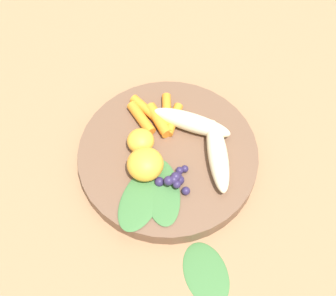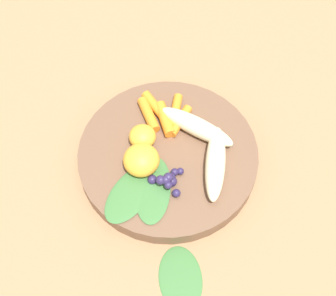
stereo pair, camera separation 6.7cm
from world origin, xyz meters
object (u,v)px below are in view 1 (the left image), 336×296
object	(u,v)px
bowl	(168,156)
kale_leaf_stray	(206,273)
orange_segment_near	(145,164)
banana_peeled_right	(218,155)
banana_peeled_left	(192,122)

from	to	relation	value
bowl	kale_leaf_stray	xyz separation A→B (m)	(-0.03, -0.18, -0.01)
orange_segment_near	banana_peeled_right	bearing A→B (deg)	-15.02
orange_segment_near	kale_leaf_stray	world-z (taller)	orange_segment_near
banana_peeled_left	banana_peeled_right	world-z (taller)	same
orange_segment_near	bowl	bearing A→B (deg)	20.38
banana_peeled_left	orange_segment_near	bearing A→B (deg)	68.80
bowl	orange_segment_near	bearing A→B (deg)	-159.62
orange_segment_near	kale_leaf_stray	distance (m)	0.17
banana_peeled_right	kale_leaf_stray	size ratio (longest dim) A/B	1.36
bowl	banana_peeled_left	world-z (taller)	banana_peeled_left
bowl	kale_leaf_stray	bearing A→B (deg)	-98.80
kale_leaf_stray	orange_segment_near	bearing A→B (deg)	-167.45
banana_peeled_right	kale_leaf_stray	xyz separation A→B (m)	(-0.09, -0.14, -0.04)
banana_peeled_right	orange_segment_near	distance (m)	0.11
banana_peeled_left	orange_segment_near	distance (m)	0.10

